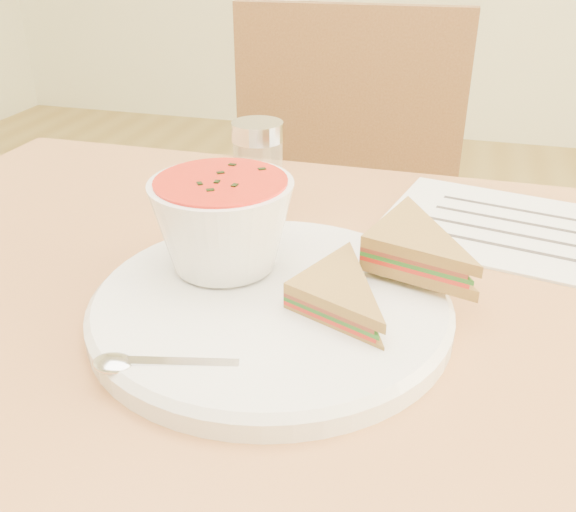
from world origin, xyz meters
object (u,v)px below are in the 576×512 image
(chair_far, at_px, (326,297))
(condiment_shaker, at_px, (258,167))
(plate, at_px, (271,307))
(soup_bowl, at_px, (223,228))

(chair_far, xyz_separation_m, condiment_shaker, (-0.03, -0.28, 0.34))
(plate, height_order, condiment_shaker, condiment_shaker)
(chair_far, height_order, condiment_shaker, chair_far)
(plate, bearing_deg, condiment_shaker, 110.57)
(chair_far, relative_size, condiment_shaker, 8.75)
(soup_bowl, distance_m, condiment_shaker, 0.18)
(chair_far, distance_m, plate, 0.58)
(chair_far, xyz_separation_m, plate, (0.05, -0.50, 0.29))
(chair_far, distance_m, soup_bowl, 0.58)
(plate, distance_m, condiment_shaker, 0.24)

